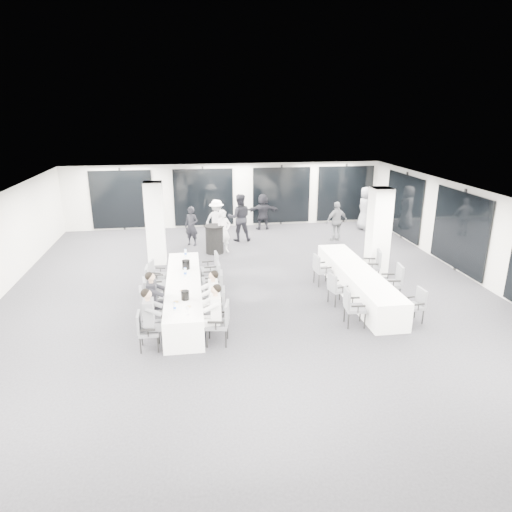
% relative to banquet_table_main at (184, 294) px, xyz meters
% --- Properties ---
extents(room, '(14.04, 16.04, 2.84)m').
position_rel_banquet_table_main_xyz_m(room, '(2.76, 1.80, 1.01)').
color(room, black).
rests_on(room, ground).
extents(column_left, '(0.60, 0.60, 2.80)m').
position_rel_banquet_table_main_xyz_m(column_left, '(-0.93, 3.89, 1.02)').
color(column_left, white).
rests_on(column_left, floor).
extents(column_right, '(0.60, 0.60, 2.80)m').
position_rel_banquet_table_main_xyz_m(column_right, '(6.07, 1.69, 1.02)').
color(column_right, white).
rests_on(column_right, floor).
extents(banquet_table_main, '(0.90, 5.00, 0.75)m').
position_rel_banquet_table_main_xyz_m(banquet_table_main, '(0.00, 0.00, 0.00)').
color(banquet_table_main, white).
rests_on(banquet_table_main, floor).
extents(banquet_table_side, '(0.90, 5.00, 0.75)m').
position_rel_banquet_table_main_xyz_m(banquet_table_side, '(4.89, 0.19, 0.00)').
color(banquet_table_side, white).
rests_on(banquet_table_side, floor).
extents(cocktail_table, '(0.75, 0.75, 1.04)m').
position_rel_banquet_table_main_xyz_m(cocktail_table, '(1.10, 4.73, 0.15)').
color(cocktail_table, black).
rests_on(cocktail_table, floor).
extents(chair_main_left_near, '(0.45, 0.50, 0.88)m').
position_rel_banquet_table_main_xyz_m(chair_main_left_near, '(-0.83, -2.15, 0.13)').
color(chair_main_left_near, '#4E5156').
rests_on(chair_main_left_near, floor).
extents(chair_main_left_second, '(0.58, 0.63, 1.04)m').
position_rel_banquet_table_main_xyz_m(chair_main_left_second, '(-0.84, -1.10, 0.22)').
color(chair_main_left_second, '#4E5156').
rests_on(chair_main_left_second, floor).
extents(chair_main_left_mid, '(0.55, 0.60, 0.98)m').
position_rel_banquet_table_main_xyz_m(chair_main_left_mid, '(-0.83, -0.33, 0.18)').
color(chair_main_left_mid, '#4E5156').
rests_on(chair_main_left_mid, floor).
extents(chair_main_left_fourth, '(0.51, 0.57, 0.99)m').
position_rel_banquet_table_main_xyz_m(chair_main_left_fourth, '(-0.84, 0.59, 0.19)').
color(chair_main_left_fourth, '#4E5156').
rests_on(chair_main_left_fourth, floor).
extents(chair_main_left_far, '(0.53, 0.55, 0.86)m').
position_rel_banquet_table_main_xyz_m(chair_main_left_far, '(-0.82, 1.49, 0.11)').
color(chair_main_left_far, '#4E5156').
rests_on(chair_main_left_far, floor).
extents(chair_main_right_near, '(0.58, 0.62, 1.00)m').
position_rel_banquet_table_main_xyz_m(chair_main_right_near, '(0.84, -2.12, 0.19)').
color(chair_main_right_near, '#4E5156').
rests_on(chair_main_right_near, floor).
extents(chair_main_right_second, '(0.53, 0.58, 0.96)m').
position_rel_banquet_table_main_xyz_m(chair_main_right_second, '(0.83, -1.22, 0.18)').
color(chair_main_right_second, '#4E5156').
rests_on(chair_main_right_second, floor).
extents(chair_main_right_mid, '(0.55, 0.61, 1.04)m').
position_rel_banquet_table_main_xyz_m(chair_main_right_mid, '(0.84, -0.28, 0.22)').
color(chair_main_right_mid, '#4E5156').
rests_on(chair_main_right_mid, floor).
extents(chair_main_right_fourth, '(0.53, 0.58, 1.00)m').
position_rel_banquet_table_main_xyz_m(chair_main_right_fourth, '(0.84, 0.64, 0.19)').
color(chair_main_right_fourth, '#4E5156').
rests_on(chair_main_right_fourth, floor).
extents(chair_main_right_far, '(0.55, 0.60, 1.00)m').
position_rel_banquet_table_main_xyz_m(chair_main_right_far, '(0.84, 1.57, 0.19)').
color(chair_main_right_far, '#4E5156').
rests_on(chair_main_right_far, floor).
extents(chair_side_left_near, '(0.52, 0.57, 0.95)m').
position_rel_banquet_table_main_xyz_m(chair_side_left_near, '(4.06, -1.68, 0.17)').
color(chair_side_left_near, '#4E5156').
rests_on(chair_side_left_near, floor).
extents(chair_side_left_mid, '(0.54, 0.56, 0.88)m').
position_rel_banquet_table_main_xyz_m(chair_side_left_mid, '(4.07, -0.39, 0.13)').
color(chair_side_left_mid, '#4E5156').
rests_on(chair_side_left_mid, floor).
extents(chair_side_left_far, '(0.52, 0.57, 0.94)m').
position_rel_banquet_table_main_xyz_m(chair_side_left_far, '(4.06, 1.08, 0.16)').
color(chair_side_left_far, '#4E5156').
rests_on(chair_side_left_far, floor).
extents(chair_side_right_near, '(0.47, 0.51, 0.87)m').
position_rel_banquet_table_main_xyz_m(chair_side_right_near, '(5.72, -1.71, 0.12)').
color(chair_side_right_near, '#4E5156').
rests_on(chair_side_right_near, floor).
extents(chair_side_right_mid, '(0.59, 0.63, 1.03)m').
position_rel_banquet_table_main_xyz_m(chair_side_right_mid, '(5.73, -0.36, 0.21)').
color(chair_side_right_mid, '#4E5156').
rests_on(chair_side_right_mid, floor).
extents(chair_side_right_far, '(0.61, 0.64, 1.01)m').
position_rel_banquet_table_main_xyz_m(chair_side_right_far, '(5.73, 1.07, 0.20)').
color(chair_side_right_far, '#4E5156').
rests_on(chair_side_right_far, floor).
extents(seated_guest_a, '(0.50, 0.38, 1.44)m').
position_rel_banquet_table_main_xyz_m(seated_guest_a, '(-0.67, -2.15, 0.44)').
color(seated_guest_a, slate).
rests_on(seated_guest_a, floor).
extents(seated_guest_b, '(0.50, 0.38, 1.44)m').
position_rel_banquet_table_main_xyz_m(seated_guest_b, '(-0.67, -1.09, 0.44)').
color(seated_guest_b, black).
rests_on(seated_guest_b, floor).
extents(seated_guest_c, '(0.50, 0.38, 1.44)m').
position_rel_banquet_table_main_xyz_m(seated_guest_c, '(0.67, -2.11, 0.44)').
color(seated_guest_c, silver).
rests_on(seated_guest_c, floor).
extents(seated_guest_d, '(0.50, 0.38, 1.44)m').
position_rel_banquet_table_main_xyz_m(seated_guest_d, '(0.67, -1.21, 0.44)').
color(seated_guest_d, silver).
rests_on(seated_guest_d, floor).
extents(standing_guest_a, '(0.83, 0.78, 1.81)m').
position_rel_banquet_table_main_xyz_m(standing_guest_a, '(1.44, 4.75, 0.53)').
color(standing_guest_a, silver).
rests_on(standing_guest_a, floor).
extents(standing_guest_b, '(1.05, 0.66, 2.14)m').
position_rel_banquet_table_main_xyz_m(standing_guest_b, '(2.20, 6.24, 0.70)').
color(standing_guest_b, black).
rests_on(standing_guest_b, floor).
extents(standing_guest_c, '(1.32, 1.16, 1.83)m').
position_rel_banquet_table_main_xyz_m(standing_guest_c, '(1.31, 6.59, 0.54)').
color(standing_guest_c, silver).
rests_on(standing_guest_c, floor).
extents(standing_guest_d, '(1.16, 0.81, 1.80)m').
position_rel_banquet_table_main_xyz_m(standing_guest_d, '(6.03, 5.64, 0.53)').
color(standing_guest_d, slate).
rests_on(standing_guest_d, floor).
extents(standing_guest_e, '(0.85, 1.15, 2.13)m').
position_rel_banquet_table_main_xyz_m(standing_guest_e, '(7.82, 7.18, 0.69)').
color(standing_guest_e, slate).
rests_on(standing_guest_e, floor).
extents(standing_guest_f, '(1.68, 0.73, 1.79)m').
position_rel_banquet_table_main_xyz_m(standing_guest_f, '(3.41, 7.89, 0.52)').
color(standing_guest_f, black).
rests_on(standing_guest_f, floor).
extents(standing_guest_g, '(0.80, 0.75, 1.72)m').
position_rel_banquet_table_main_xyz_m(standing_guest_g, '(0.29, 5.84, 0.49)').
color(standing_guest_g, black).
rests_on(standing_guest_g, floor).
extents(standing_guest_h, '(0.81, 1.01, 1.83)m').
position_rel_banquet_table_main_xyz_m(standing_guest_h, '(6.40, 2.69, 0.54)').
color(standing_guest_h, silver).
rests_on(standing_guest_h, floor).
extents(ice_bucket_near, '(0.20, 0.20, 0.22)m').
position_rel_banquet_table_main_xyz_m(ice_bucket_near, '(0.05, -1.24, 0.49)').
color(ice_bucket_near, black).
rests_on(ice_bucket_near, banquet_table_main).
extents(ice_bucket_far, '(0.22, 0.22, 0.25)m').
position_rel_banquet_table_main_xyz_m(ice_bucket_far, '(0.08, 0.96, 0.50)').
color(ice_bucket_far, black).
rests_on(ice_bucket_far, banquet_table_main).
extents(water_bottle_a, '(0.06, 0.06, 0.20)m').
position_rel_banquet_table_main_xyz_m(water_bottle_a, '(-0.18, -1.85, 0.47)').
color(water_bottle_a, silver).
rests_on(water_bottle_a, banquet_table_main).
extents(water_bottle_b, '(0.08, 0.08, 0.24)m').
position_rel_banquet_table_main_xyz_m(water_bottle_b, '(0.06, 0.34, 0.50)').
color(water_bottle_b, silver).
rests_on(water_bottle_b, banquet_table_main).
extents(water_bottle_c, '(0.07, 0.07, 0.23)m').
position_rel_banquet_table_main_xyz_m(water_bottle_c, '(0.06, 2.11, 0.49)').
color(water_bottle_c, silver).
rests_on(water_bottle_c, banquet_table_main).
extents(plate_a, '(0.22, 0.22, 0.03)m').
position_rel_banquet_table_main_xyz_m(plate_a, '(-0.16, -1.38, 0.39)').
color(plate_a, white).
rests_on(plate_a, banquet_table_main).
extents(plate_b, '(0.18, 0.18, 0.03)m').
position_rel_banquet_table_main_xyz_m(plate_b, '(0.13, -1.70, 0.39)').
color(plate_b, white).
rests_on(plate_b, banquet_table_main).
extents(plate_c, '(0.20, 0.20, 0.03)m').
position_rel_banquet_table_main_xyz_m(plate_c, '(-0.01, -0.71, 0.39)').
color(plate_c, white).
rests_on(plate_c, banquet_table_main).
extents(wine_glass, '(0.08, 0.08, 0.20)m').
position_rel_banquet_table_main_xyz_m(wine_glass, '(0.11, -2.11, 0.53)').
color(wine_glass, silver).
rests_on(wine_glass, banquet_table_main).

